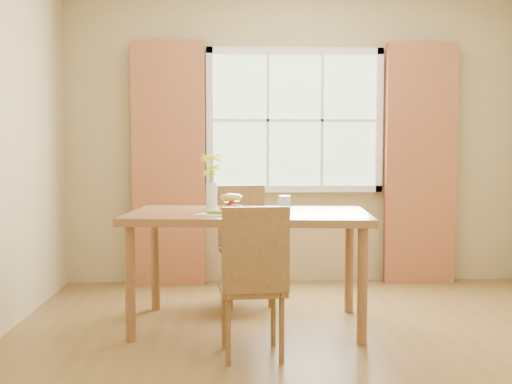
{
  "coord_description": "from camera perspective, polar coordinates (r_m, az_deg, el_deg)",
  "views": [
    {
      "loc": [
        -0.59,
        -3.64,
        1.23
      ],
      "look_at": [
        -0.42,
        0.43,
        0.94
      ],
      "focal_mm": 42.0,
      "sensor_mm": 36.0,
      "label": 1
    }
  ],
  "objects": [
    {
      "name": "room",
      "position": [
        3.69,
        6.83,
        5.89
      ],
      "size": [
        4.24,
        3.84,
        2.74
      ],
      "color": "brown",
      "rests_on": "ground"
    },
    {
      "name": "window",
      "position": [
        5.55,
        3.72,
        6.82
      ],
      "size": [
        1.62,
        0.06,
        1.32
      ],
      "color": "#A2C998",
      "rests_on": "room"
    },
    {
      "name": "curtain_left",
      "position": [
        5.45,
        -8.32,
        2.63
      ],
      "size": [
        0.65,
        0.08,
        2.2
      ],
      "primitive_type": "cube",
      "color": "maroon",
      "rests_on": "room"
    },
    {
      "name": "curtain_right",
      "position": [
        5.69,
        15.4,
        2.58
      ],
      "size": [
        0.65,
        0.08,
        2.2
      ],
      "primitive_type": "cube",
      "color": "maroon",
      "rests_on": "room"
    },
    {
      "name": "dining_table",
      "position": [
        4.15,
        -0.7,
        -3.04
      ],
      "size": [
        1.72,
        1.06,
        0.8
      ],
      "rotation": [
        0.0,
        0.0,
        -0.09
      ],
      "color": "brown",
      "rests_on": "room"
    },
    {
      "name": "chair_near",
      "position": [
        3.5,
        -0.24,
        -7.99
      ],
      "size": [
        0.41,
        0.41,
        0.91
      ],
      "rotation": [
        0.0,
        0.0,
        0.09
      ],
      "color": "brown",
      "rests_on": "room"
    },
    {
      "name": "chair_far",
      "position": [
        4.87,
        -1.13,
        -4.42
      ],
      "size": [
        0.46,
        0.46,
        0.94
      ],
      "rotation": [
        0.0,
        0.0,
        0.19
      ],
      "color": "brown",
      "rests_on": "room"
    },
    {
      "name": "placemat",
      "position": [
        3.99,
        -1.93,
        -2.09
      ],
      "size": [
        0.54,
        0.47,
        0.01
      ],
      "primitive_type": "cube",
      "rotation": [
        0.0,
        0.0,
        -0.38
      ],
      "color": "beige",
      "rests_on": "dining_table"
    },
    {
      "name": "plate",
      "position": [
        4.04,
        -2.48,
        -1.89
      ],
      "size": [
        0.35,
        0.35,
        0.01
      ],
      "primitive_type": "cube",
      "rotation": [
        0.0,
        0.0,
        -0.45
      ],
      "color": "#8FB42D",
      "rests_on": "placemat"
    },
    {
      "name": "croissant_sandwich",
      "position": [
        4.06,
        -2.39,
        -0.97
      ],
      "size": [
        0.16,
        0.12,
        0.12
      ],
      "rotation": [
        0.0,
        0.0,
        0.06
      ],
      "color": "gold",
      "rests_on": "plate"
    },
    {
      "name": "water_glass",
      "position": [
        4.03,
        2.75,
        -1.26
      ],
      "size": [
        0.08,
        0.08,
        0.12
      ],
      "color": "silver",
      "rests_on": "dining_table"
    },
    {
      "name": "flower_vase",
      "position": [
        4.31,
        -4.27,
        1.55
      ],
      "size": [
        0.16,
        0.16,
        0.4
      ],
      "color": "silver",
      "rests_on": "dining_table"
    }
  ]
}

